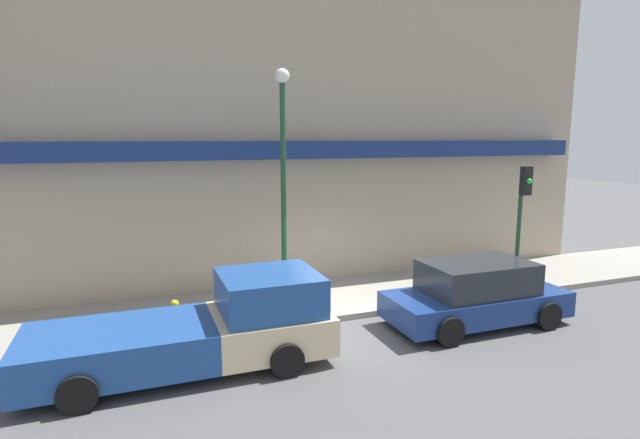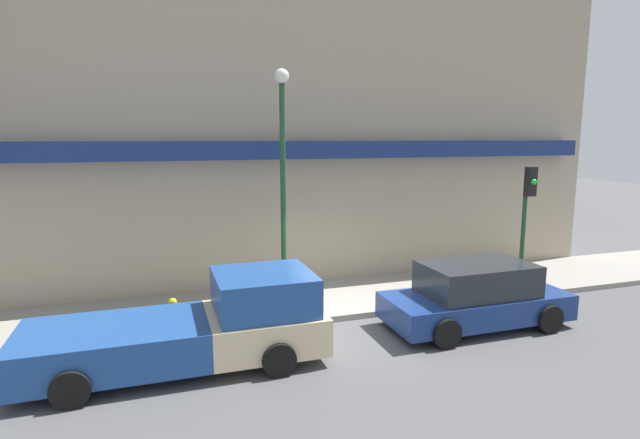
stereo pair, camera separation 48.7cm
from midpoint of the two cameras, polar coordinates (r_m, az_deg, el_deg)
The scene contains 8 objects.
ground_plane at distance 12.57m, azimuth 4.55°, elevation -11.44°, with size 80.00×80.00×0.00m, color #4C4C4F.
sidewalk at distance 13.90m, azimuth 2.05°, elevation -9.02°, with size 36.00×3.09×0.15m.
building at distance 16.08m, azimuth -1.72°, elevation 12.20°, with size 19.80×3.80×10.71m.
pickup_truck at distance 10.30m, azimuth -12.32°, elevation -11.90°, with size 5.74×2.24×1.75m.
parked_car at distance 12.61m, azimuth 18.47°, elevation -8.30°, with size 4.40×2.02×1.53m.
fire_hydrant at distance 11.87m, azimuth -15.28°, elevation -10.38°, with size 0.19×0.19×0.74m.
street_lamp at distance 12.49m, azimuth -3.15°, elevation 6.50°, with size 0.36×0.36×5.96m.
traffic_light at distance 15.04m, azimuth 23.43°, elevation 1.40°, with size 0.28×0.42×3.52m.
Camera 2 is at (-4.37, -10.90, 4.47)m, focal length 28.00 mm.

